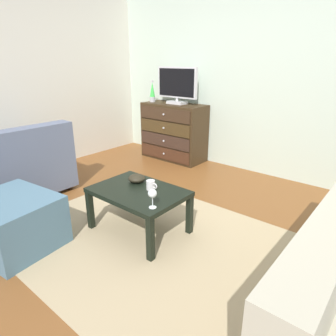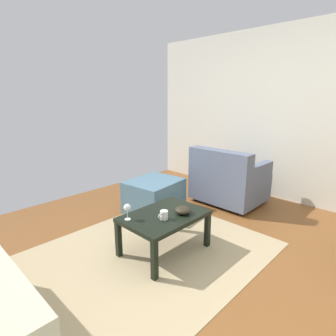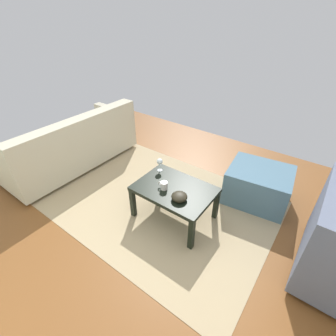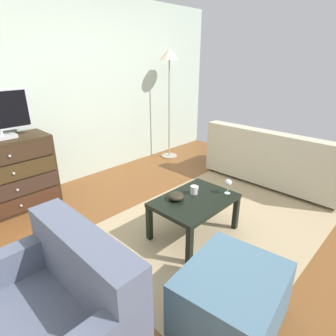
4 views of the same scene
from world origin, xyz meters
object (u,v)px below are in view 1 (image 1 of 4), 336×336
at_px(tv, 177,85).
at_px(armchair, 24,166).
at_px(coffee_table, 138,195).
at_px(mug, 151,185).
at_px(lava_lamp, 152,92).
at_px(bowl_decorative, 137,178).
at_px(ottoman, 14,222).
at_px(dresser, 174,132).
at_px(wine_glass, 152,194).

xyz_separation_m(tv, armchair, (-0.53, -2.17, -0.80)).
height_order(coffee_table, mug, mug).
distance_m(mug, armchair, 1.71).
xyz_separation_m(tv, mug, (1.15, -1.83, -0.69)).
xyz_separation_m(lava_lamp, bowl_decorative, (1.37, -1.72, -0.57)).
distance_m(mug, bowl_decorative, 0.23).
distance_m(tv, bowl_decorative, 2.13).
bearing_deg(lava_lamp, armchair, -92.38).
xyz_separation_m(armchair, ottoman, (0.96, -0.57, -0.13)).
distance_m(dresser, armchair, 2.21).
height_order(coffee_table, armchair, armchair).
relative_size(mug, armchair, 0.12).
bearing_deg(armchair, bowl_decorative, 14.88).
distance_m(tv, coffee_table, 2.32).
xyz_separation_m(wine_glass, ottoman, (-0.96, -0.67, -0.31)).
relative_size(coffee_table, bowl_decorative, 5.12).
distance_m(lava_lamp, wine_glass, 2.76).
bearing_deg(bowl_decorative, tv, 117.42).
xyz_separation_m(lava_lamp, ottoman, (0.87, -2.67, -0.79)).
height_order(dresser, coffee_table, dresser).
distance_m(tv, armchair, 2.38).
distance_m(wine_glass, bowl_decorative, 0.55).
bearing_deg(mug, bowl_decorative, 169.15).
bearing_deg(lava_lamp, tv, 8.74).
distance_m(dresser, ottoman, 2.77).
xyz_separation_m(wine_glass, bowl_decorative, (-0.47, 0.29, -0.08)).
xyz_separation_m(coffee_table, mug, (0.08, 0.08, 0.10)).
distance_m(mug, ottoman, 1.19).
bearing_deg(ottoman, dresser, 99.78).
xyz_separation_m(mug, ottoman, (-0.72, -0.91, -0.24)).
relative_size(wine_glass, bowl_decorative, 0.98).
bearing_deg(wine_glass, bowl_decorative, 148.51).
bearing_deg(lava_lamp, dresser, 6.22).
bearing_deg(lava_lamp, mug, -47.97).
bearing_deg(lava_lamp, wine_glass, -47.60).
bearing_deg(wine_glass, armchair, -177.01).
height_order(dresser, wine_glass, dresser).
distance_m(lava_lamp, armchair, 2.21).
xyz_separation_m(dresser, armchair, (-0.49, -2.15, -0.09)).
distance_m(tv, lava_lamp, 0.46).
bearing_deg(armchair, lava_lamp, 87.62).
xyz_separation_m(dresser, ottoman, (0.47, -2.72, -0.22)).
distance_m(bowl_decorative, armchair, 1.51).
distance_m(lava_lamp, bowl_decorative, 2.27).
height_order(lava_lamp, mug, lava_lamp).
bearing_deg(ottoman, wine_glass, 34.73).
bearing_deg(bowl_decorative, coffee_table, -40.18).
xyz_separation_m(coffee_table, wine_glass, (0.33, -0.17, 0.17)).
relative_size(mug, bowl_decorative, 0.71).
bearing_deg(dresser, mug, -56.64).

